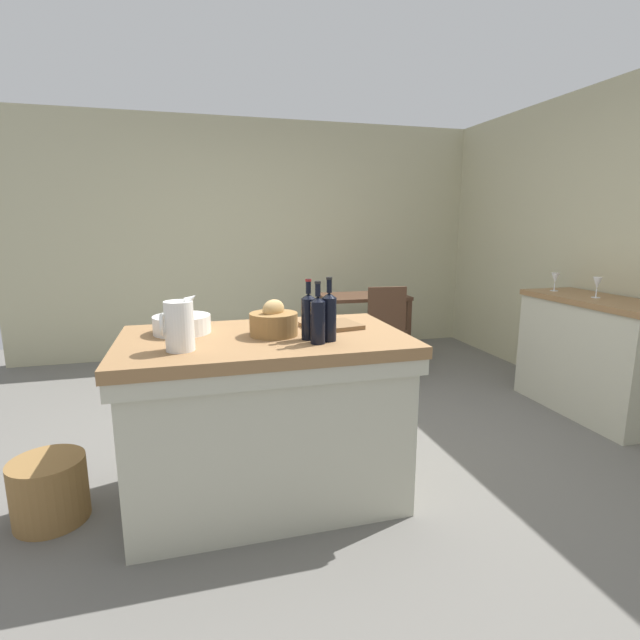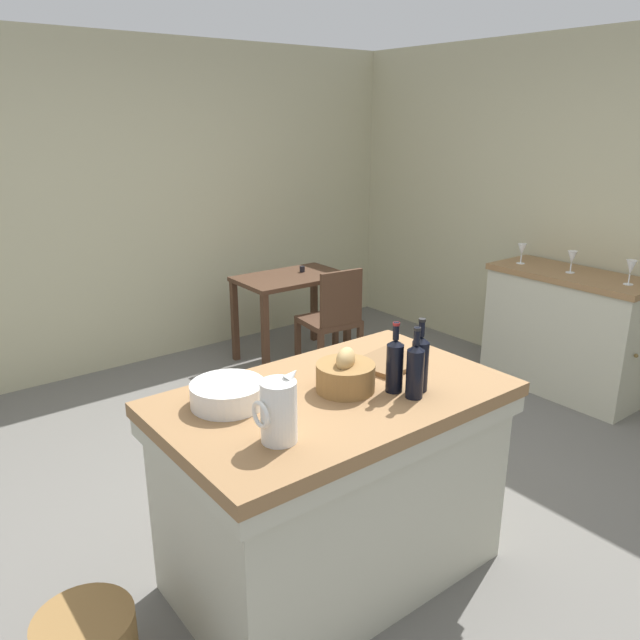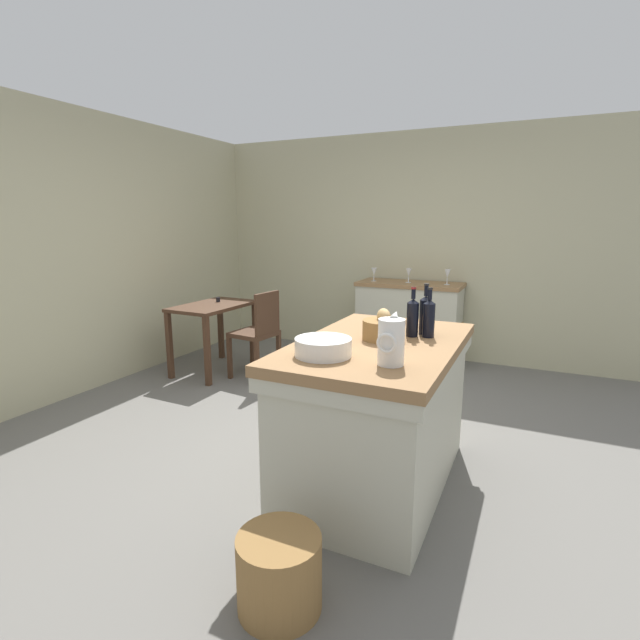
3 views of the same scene
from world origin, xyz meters
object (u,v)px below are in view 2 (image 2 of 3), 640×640
object	(u,v)px
side_cabinet	(566,332)
wooden_chair	(333,319)
bread_basket	(345,375)
wine_glass_middle	(522,250)
pitcher	(278,411)
wine_glass_left	(572,258)
wine_bottle_green	(415,370)
wine_glass_far_left	(631,268)
island_table	(334,479)
cutting_board	(388,362)
wine_bottle_amber	(395,364)
wash_bowl	(228,394)
wine_bottle_dark	(420,362)
writing_desk	(291,289)

from	to	relation	value
side_cabinet	wooden_chair	xyz separation A→B (m)	(-1.25, 1.23, 0.03)
side_cabinet	bread_basket	world-z (taller)	bread_basket
wine_glass_middle	pitcher	bearing A→B (deg)	-159.73
bread_basket	wine_glass_left	bearing A→B (deg)	11.60
wine_bottle_green	wine_glass_far_left	size ratio (longest dim) A/B	1.79
island_table	wine_glass_left	bearing A→B (deg)	11.19
cutting_board	wine_bottle_amber	world-z (taller)	wine_bottle_amber
cutting_board	wine_glass_left	bearing A→B (deg)	11.03
wine_glass_far_left	wine_bottle_amber	bearing A→B (deg)	-174.46
wine_bottle_green	wine_glass_far_left	bearing A→B (deg)	7.79
island_table	wine_bottle_green	bearing A→B (deg)	-46.11
wash_bowl	wine_bottle_dark	world-z (taller)	wine_bottle_dark
side_cabinet	wine_glass_left	distance (m)	0.57
side_cabinet	wine_glass_left	world-z (taller)	wine_glass_left
wooden_chair	wine_bottle_amber	size ratio (longest dim) A/B	2.99
pitcher	wine_glass_far_left	size ratio (longest dim) A/B	1.60
writing_desk	wine_bottle_amber	distance (m)	2.75
island_table	wine_glass_middle	xyz separation A→B (m)	(2.59, 0.92, 0.53)
wine_bottle_amber	island_table	bearing A→B (deg)	145.11
cutting_board	wine_bottle_green	xyz separation A→B (m)	(-0.16, -0.32, 0.11)
wine_bottle_dark	wine_glass_far_left	bearing A→B (deg)	7.12
island_table	wooden_chair	xyz separation A→B (m)	(1.39, 1.74, 0.00)
island_table	wine_glass_middle	bearing A→B (deg)	19.47
wash_bowl	wine_glass_far_left	bearing A→B (deg)	-1.45
bread_basket	writing_desk	bearing A→B (deg)	59.66
cutting_board	wine_glass_middle	size ratio (longest dim) A/B	1.93
wine_bottle_dark	wine_glass_left	world-z (taller)	wine_bottle_dark
wooden_chair	wine_glass_left	size ratio (longest dim) A/B	5.67
side_cabinet	wooden_chair	size ratio (longest dim) A/B	1.30
cutting_board	wine_bottle_green	world-z (taller)	wine_bottle_green
side_cabinet	wine_bottle_green	world-z (taller)	wine_bottle_green
pitcher	bread_basket	distance (m)	0.50
wooden_chair	wine_glass_left	xyz separation A→B (m)	(1.23, -1.22, 0.53)
island_table	wine_glass_far_left	size ratio (longest dim) A/B	8.67
wine_glass_far_left	writing_desk	bearing A→B (deg)	119.16
pitcher	writing_desk	bearing A→B (deg)	53.96
bread_basket	island_table	bearing A→B (deg)	169.67
side_cabinet	wine_glass_far_left	xyz separation A→B (m)	(-0.02, -0.41, 0.57)
bread_basket	wine_glass_left	xyz separation A→B (m)	(2.58, 0.53, 0.05)
wine_bottle_dark	wine_glass_far_left	distance (m)	2.36
writing_desk	wine_glass_left	bearing A→B (deg)	-55.45
wooden_chair	pitcher	world-z (taller)	pitcher
island_table	wine_glass_far_left	distance (m)	2.69
wash_bowl	wine_glass_middle	world-z (taller)	wine_glass_middle
side_cabinet	wine_glass_middle	xyz separation A→B (m)	(-0.06, 0.41, 0.56)
pitcher	wine_glass_left	world-z (taller)	pitcher
side_cabinet	wooden_chair	distance (m)	1.76
bread_basket	wine_glass_far_left	distance (m)	2.58
wash_bowl	wine_glass_middle	distance (m)	3.09
island_table	wine_bottle_dark	distance (m)	0.65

